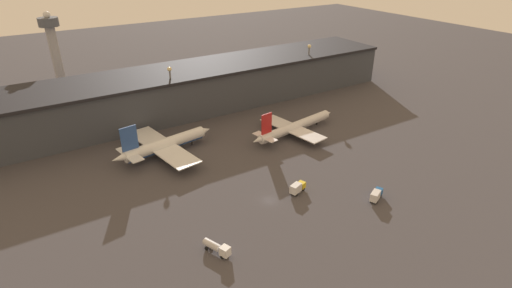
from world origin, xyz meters
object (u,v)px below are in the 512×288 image
Objects in this scene: airplane_1 at (294,127)px; service_vehicle_1 at (217,247)px; service_vehicle_0 at (297,188)px; service_vehicle_2 at (376,195)px; control_tower at (54,46)px; airplane_0 at (164,145)px.

airplane_1 is 5.55× the size of service_vehicle_1.
service_vehicle_2 is at bearing -60.26° from service_vehicle_0.
service_vehicle_2 is (49.09, -4.59, 0.11)m from service_vehicle_1.
control_tower is at bearing 87.14° from service_vehicle_2.
service_vehicle_0 reaches higher than service_vehicle_2.
airplane_1 is 1.11× the size of control_tower.
airplane_0 is 93.33m from control_tower.
service_vehicle_1 is at bearing -85.25° from control_tower.
service_vehicle_0 is 0.16× the size of control_tower.
control_tower is at bearing 163.29° from service_vehicle_1.
service_vehicle_0 is 33.68m from service_vehicle_1.
airplane_0 is 6.00× the size of service_vehicle_2.
airplane_0 is at bearing -77.72° from control_tower.
service_vehicle_1 is 145.96m from control_tower.
control_tower reaches higher than airplane_0.
control_tower reaches higher than airplane_1.
service_vehicle_2 reaches higher than service_vehicle_1.
service_vehicle_1 is (-32.02, -10.43, -0.16)m from service_vehicle_0.
control_tower is (-11.96, 143.94, 21.03)m from service_vehicle_1.
control_tower reaches higher than service_vehicle_1.
service_vehicle_0 reaches higher than service_vehicle_1.
airplane_0 is 0.99× the size of control_tower.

